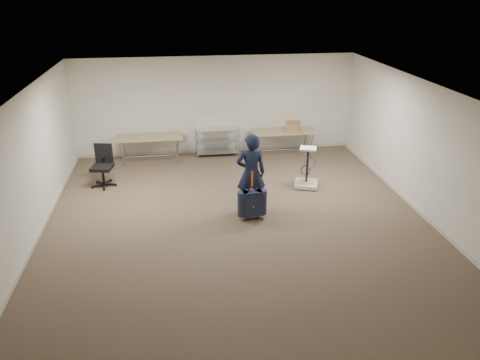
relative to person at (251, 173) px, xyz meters
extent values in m
plane|color=#4C3E2E|center=(-0.37, -0.52, -0.88)|extent=(9.00, 9.00, 0.00)
plane|color=white|center=(-0.37, 3.98, 0.52)|extent=(8.00, 0.00, 8.00)
plane|color=white|center=(-0.37, -5.02, 0.52)|extent=(8.00, 0.00, 8.00)
plane|color=white|center=(-4.37, -0.52, 0.52)|extent=(0.00, 9.00, 9.00)
plane|color=white|center=(3.63, -0.52, 0.52)|extent=(0.00, 9.00, 9.00)
plane|color=white|center=(-0.37, -0.52, 1.92)|extent=(8.00, 8.00, 0.00)
cube|color=beige|center=(-0.37, 3.97, -0.83)|extent=(8.00, 0.02, 0.10)
cube|color=beige|center=(-4.36, -0.52, -0.83)|extent=(0.02, 9.00, 0.10)
cube|color=beige|center=(3.62, -0.52, -0.83)|extent=(0.02, 9.00, 0.10)
cube|color=#917C58|center=(-2.27, 3.43, -0.17)|extent=(1.80, 0.75, 0.03)
cylinder|color=gray|center=(-2.27, 3.43, -0.73)|extent=(1.50, 0.02, 0.02)
cylinder|color=gray|center=(-3.02, 3.13, -0.54)|extent=(0.13, 0.04, 0.69)
cylinder|color=gray|center=(-1.52, 3.13, -0.54)|extent=(0.13, 0.04, 0.69)
cylinder|color=gray|center=(-3.02, 3.73, -0.54)|extent=(0.13, 0.04, 0.69)
cylinder|color=gray|center=(-1.52, 3.73, -0.54)|extent=(0.13, 0.04, 0.69)
cube|color=#917C58|center=(1.53, 3.43, -0.17)|extent=(1.80, 0.75, 0.03)
cylinder|color=gray|center=(1.53, 3.43, -0.73)|extent=(1.50, 0.02, 0.02)
cylinder|color=gray|center=(0.78, 3.13, -0.54)|extent=(0.13, 0.04, 0.69)
cylinder|color=gray|center=(2.28, 3.13, -0.54)|extent=(0.13, 0.04, 0.69)
cylinder|color=gray|center=(0.78, 3.73, -0.54)|extent=(0.13, 0.04, 0.69)
cylinder|color=gray|center=(2.28, 3.73, -0.54)|extent=(0.13, 0.04, 0.69)
cylinder|color=silver|center=(-0.97, 3.46, -0.48)|extent=(0.02, 0.02, 0.80)
cylinder|color=silver|center=(0.23, 3.46, -0.48)|extent=(0.02, 0.02, 0.80)
cylinder|color=silver|center=(-0.97, 3.91, -0.48)|extent=(0.02, 0.02, 0.80)
cylinder|color=silver|center=(0.23, 3.91, -0.48)|extent=(0.02, 0.02, 0.80)
cube|color=silver|center=(-0.37, 3.68, -0.78)|extent=(1.20, 0.45, 0.02)
cube|color=silver|center=(-0.37, 3.68, -0.43)|extent=(1.20, 0.45, 0.02)
cube|color=silver|center=(-0.37, 3.68, -0.10)|extent=(1.20, 0.45, 0.01)
imported|color=black|center=(0.00, 0.00, 0.00)|extent=(0.65, 0.43, 1.77)
cube|color=black|center=(-0.04, -0.42, -0.50)|extent=(0.41, 0.26, 0.55)
cube|color=black|center=(-0.04, -0.40, -0.79)|extent=(0.37, 0.18, 0.03)
cylinder|color=black|center=(-0.17, -0.43, -0.85)|extent=(0.03, 0.08, 0.07)
cylinder|color=black|center=(0.08, -0.42, -0.85)|extent=(0.03, 0.08, 0.07)
torus|color=black|center=(-0.04, -0.42, -0.20)|extent=(0.17, 0.04, 0.17)
cube|color=orange|center=(-0.04, -0.40, 0.00)|extent=(0.04, 0.01, 0.42)
cylinder|color=black|center=(-3.38, 1.84, -0.84)|extent=(0.62, 0.62, 0.09)
cylinder|color=black|center=(-3.38, 1.84, -0.62)|extent=(0.06, 0.06, 0.42)
cube|color=black|center=(-3.38, 1.84, -0.39)|extent=(0.56, 0.56, 0.08)
cube|color=black|center=(-3.34, 2.07, -0.10)|extent=(0.44, 0.15, 0.50)
cube|color=beige|center=(1.57, 1.08, -0.82)|extent=(0.70, 0.70, 0.09)
cylinder|color=black|center=(1.35, 0.86, -0.86)|extent=(0.07, 0.07, 0.04)
cylinder|color=black|center=(1.57, 1.13, -0.33)|extent=(0.06, 0.06, 0.88)
cube|color=beige|center=(1.57, 1.08, 0.11)|extent=(0.47, 0.44, 0.04)
torus|color=#2249AC|center=(1.63, 0.99, -0.22)|extent=(0.30, 0.20, 0.27)
cube|color=#9D7349|center=(1.79, 3.35, -0.01)|extent=(0.46, 0.40, 0.28)
camera|label=1|loc=(-1.58, -9.17, 3.80)|focal=35.00mm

